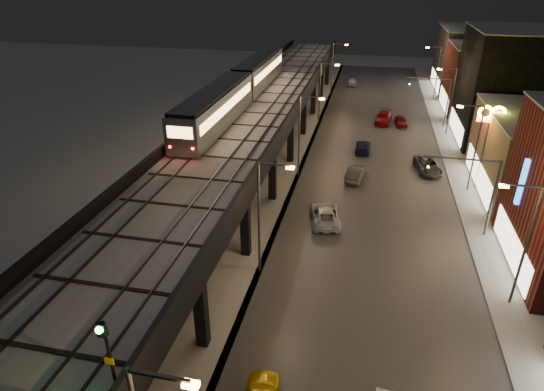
{
  "coord_description": "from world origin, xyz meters",
  "views": [
    {
      "loc": [
        6.24,
        -14.48,
        20.8
      ],
      "look_at": [
        -0.4,
        16.01,
        5.0
      ],
      "focal_mm": 30.0,
      "sensor_mm": 36.0,
      "label": 1
    }
  ],
  "objects_px": {
    "subway_train": "(240,86)",
    "car_onc_red": "(401,121)",
    "car_far_white": "(352,82)",
    "car_mid_silver": "(325,215)",
    "car_onc_white": "(384,118)",
    "car_onc_dark": "(428,166)",
    "car_near_white": "(356,173)",
    "car_mid_dark": "(363,147)",
    "rail_signal": "(105,343)"
  },
  "relations": [
    {
      "from": "subway_train",
      "to": "car_near_white",
      "type": "relative_size",
      "value": 8.07
    },
    {
      "from": "car_mid_silver",
      "to": "car_onc_red",
      "type": "height_order",
      "value": "car_mid_silver"
    },
    {
      "from": "car_onc_dark",
      "to": "car_onc_red",
      "type": "bearing_deg",
      "value": 88.98
    },
    {
      "from": "rail_signal",
      "to": "car_onc_red",
      "type": "bearing_deg",
      "value": 76.76
    },
    {
      "from": "rail_signal",
      "to": "car_mid_silver",
      "type": "height_order",
      "value": "rail_signal"
    },
    {
      "from": "car_near_white",
      "to": "car_far_white",
      "type": "height_order",
      "value": "car_near_white"
    },
    {
      "from": "car_near_white",
      "to": "car_mid_silver",
      "type": "xyz_separation_m",
      "value": [
        -2.27,
        -9.91,
        0.02
      ]
    },
    {
      "from": "car_mid_silver",
      "to": "car_onc_dark",
      "type": "bearing_deg",
      "value": -137.84
    },
    {
      "from": "subway_train",
      "to": "car_onc_red",
      "type": "relative_size",
      "value": 9.31
    },
    {
      "from": "car_mid_dark",
      "to": "car_onc_white",
      "type": "height_order",
      "value": "car_onc_white"
    },
    {
      "from": "car_onc_dark",
      "to": "car_onc_white",
      "type": "xyz_separation_m",
      "value": [
        -4.84,
        17.27,
        0.03
      ]
    },
    {
      "from": "car_far_white",
      "to": "car_mid_silver",
      "type": "bearing_deg",
      "value": 90.48
    },
    {
      "from": "rail_signal",
      "to": "car_near_white",
      "type": "height_order",
      "value": "rail_signal"
    },
    {
      "from": "car_far_white",
      "to": "car_near_white",
      "type": "bearing_deg",
      "value": 93.61
    },
    {
      "from": "rail_signal",
      "to": "car_onc_dark",
      "type": "bearing_deg",
      "value": 68.42
    },
    {
      "from": "car_near_white",
      "to": "car_onc_red",
      "type": "distance_m",
      "value": 21.03
    },
    {
      "from": "car_mid_dark",
      "to": "car_onc_red",
      "type": "xyz_separation_m",
      "value": [
        5.01,
        11.66,
        0.02
      ]
    },
    {
      "from": "car_mid_silver",
      "to": "car_far_white",
      "type": "height_order",
      "value": "car_mid_silver"
    },
    {
      "from": "subway_train",
      "to": "car_onc_white",
      "type": "bearing_deg",
      "value": 43.96
    },
    {
      "from": "car_near_white",
      "to": "car_onc_red",
      "type": "bearing_deg",
      "value": -95.91
    },
    {
      "from": "subway_train",
      "to": "car_near_white",
      "type": "height_order",
      "value": "subway_train"
    },
    {
      "from": "car_near_white",
      "to": "car_onc_white",
      "type": "xyz_separation_m",
      "value": [
        2.97,
        20.98,
        0.02
      ]
    },
    {
      "from": "car_near_white",
      "to": "car_onc_white",
      "type": "bearing_deg",
      "value": -88.96
    },
    {
      "from": "rail_signal",
      "to": "car_onc_dark",
      "type": "relative_size",
      "value": 0.62
    },
    {
      "from": "rail_signal",
      "to": "car_onc_white",
      "type": "height_order",
      "value": "rail_signal"
    },
    {
      "from": "car_mid_silver",
      "to": "car_onc_white",
      "type": "distance_m",
      "value": 31.33
    },
    {
      "from": "car_onc_white",
      "to": "car_onc_red",
      "type": "relative_size",
      "value": 1.35
    },
    {
      "from": "subway_train",
      "to": "car_onc_red",
      "type": "distance_m",
      "value": 26.24
    },
    {
      "from": "car_onc_white",
      "to": "car_onc_red",
      "type": "bearing_deg",
      "value": -8.29
    },
    {
      "from": "car_mid_dark",
      "to": "car_onc_dark",
      "type": "relative_size",
      "value": 0.85
    },
    {
      "from": "car_mid_dark",
      "to": "car_onc_white",
      "type": "bearing_deg",
      "value": -100.83
    },
    {
      "from": "car_mid_silver",
      "to": "car_onc_red",
      "type": "distance_m",
      "value": 31.19
    },
    {
      "from": "car_mid_dark",
      "to": "car_far_white",
      "type": "distance_m",
      "value": 35.4
    },
    {
      "from": "subway_train",
      "to": "car_mid_dark",
      "type": "xyz_separation_m",
      "value": [
        14.5,
        4.09,
        -7.75
      ]
    },
    {
      "from": "subway_train",
      "to": "car_onc_dark",
      "type": "height_order",
      "value": "subway_train"
    },
    {
      "from": "rail_signal",
      "to": "car_near_white",
      "type": "distance_m",
      "value": 37.14
    },
    {
      "from": "car_mid_silver",
      "to": "car_far_white",
      "type": "bearing_deg",
      "value": -100.58
    },
    {
      "from": "car_near_white",
      "to": "car_onc_dark",
      "type": "bearing_deg",
      "value": -145.5
    },
    {
      "from": "subway_train",
      "to": "car_far_white",
      "type": "height_order",
      "value": "subway_train"
    },
    {
      "from": "car_mid_dark",
      "to": "car_far_white",
      "type": "relative_size",
      "value": 1.06
    },
    {
      "from": "car_mid_dark",
      "to": "car_onc_dark",
      "type": "bearing_deg",
      "value": 146.97
    },
    {
      "from": "rail_signal",
      "to": "car_onc_dark",
      "type": "distance_m",
      "value": 42.85
    },
    {
      "from": "rail_signal",
      "to": "car_onc_red",
      "type": "xyz_separation_m",
      "value": [
        13.11,
        55.72,
        -8.21
      ]
    },
    {
      "from": "car_onc_white",
      "to": "car_onc_dark",
      "type": "bearing_deg",
      "value": -67.47
    },
    {
      "from": "car_near_white",
      "to": "car_onc_white",
      "type": "relative_size",
      "value": 0.86
    },
    {
      "from": "subway_train",
      "to": "car_onc_white",
      "type": "distance_m",
      "value": 24.87
    },
    {
      "from": "car_far_white",
      "to": "car_onc_red",
      "type": "bearing_deg",
      "value": 109.38
    },
    {
      "from": "car_mid_silver",
      "to": "car_mid_dark",
      "type": "distance_m",
      "value": 18.75
    },
    {
      "from": "car_onc_dark",
      "to": "car_onc_white",
      "type": "relative_size",
      "value": 1.0
    },
    {
      "from": "car_onc_white",
      "to": "subway_train",
      "type": "bearing_deg",
      "value": -129.17
    }
  ]
}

